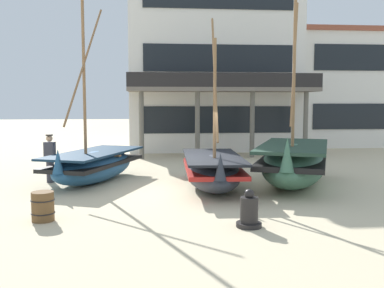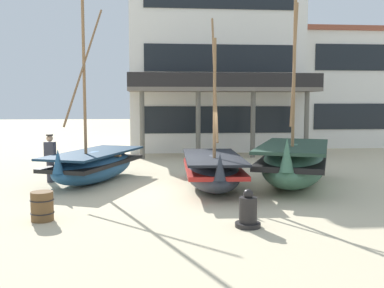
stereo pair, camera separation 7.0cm
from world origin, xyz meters
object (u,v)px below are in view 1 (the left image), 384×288
object	(u,v)px
fishing_boat_far_right	(213,170)
wooden_barrel	(43,206)
fishing_boat_near_left	(94,165)
capstan_winch	(249,212)
fisherman_by_hull	(50,159)
fishing_boat_centre_large	(294,163)
harbor_building_annex	(342,89)
harbor_building_main	(212,63)

from	to	relation	value
fishing_boat_far_right	wooden_barrel	xyz separation A→B (m)	(-4.53, -3.42, -0.26)
fishing_boat_far_right	fishing_boat_near_left	bearing A→B (deg)	157.10
fishing_boat_near_left	fishing_boat_far_right	bearing A→B (deg)	-22.90
fishing_boat_near_left	capstan_winch	distance (m)	7.35
fisherman_by_hull	fishing_boat_centre_large	bearing A→B (deg)	-9.66
harbor_building_annex	fisherman_by_hull	bearing A→B (deg)	-141.14
wooden_barrel	harbor_building_main	bearing A→B (deg)	68.71
fishing_boat_near_left	wooden_barrel	xyz separation A→B (m)	(-0.57, -5.10, -0.25)
fishing_boat_far_right	capstan_winch	distance (m)	4.39
fishing_boat_centre_large	fisherman_by_hull	size ratio (longest dim) A/B	3.71
fishing_boat_centre_large	capstan_winch	xyz separation A→B (m)	(-2.59, -4.69, -0.43)
harbor_building_main	harbor_building_annex	size ratio (longest dim) A/B	1.28
capstan_winch	wooden_barrel	bearing A→B (deg)	168.64
fishing_boat_centre_large	fishing_boat_far_right	distance (m)	2.81
fishing_boat_near_left	fishing_boat_centre_large	bearing A→B (deg)	-11.36
fishing_boat_far_right	harbor_building_main	xyz separation A→B (m)	(1.76, 12.73, 4.55)
fishing_boat_centre_large	fisherman_by_hull	bearing A→B (deg)	170.34
fishing_boat_centre_large	wooden_barrel	distance (m)	8.23
harbor_building_main	fishing_boat_far_right	bearing A→B (deg)	-97.87
fishing_boat_near_left	fishing_boat_centre_large	world-z (taller)	fishing_boat_near_left
fishing_boat_centre_large	harbor_building_main	xyz separation A→B (m)	(-1.02, 12.41, 4.38)
harbor_building_annex	capstan_winch	bearing A→B (deg)	-119.14
fishing_boat_far_right	wooden_barrel	world-z (taller)	fishing_boat_far_right
harbor_building_main	harbor_building_annex	bearing A→B (deg)	13.93
capstan_winch	wooden_barrel	world-z (taller)	capstan_winch
wooden_barrel	harbor_building_main	size ratio (longest dim) A/B	0.07
capstan_winch	harbor_building_annex	xyz separation A→B (m)	(10.81, 19.39, 3.35)
wooden_barrel	harbor_building_main	xyz separation A→B (m)	(6.29, 16.15, 4.80)
fishing_boat_centre_large	harbor_building_main	world-z (taller)	harbor_building_main
fishing_boat_centre_large	wooden_barrel	world-z (taller)	fishing_boat_centre_large
capstan_winch	harbor_building_annex	bearing A→B (deg)	60.86
fishing_boat_near_left	fisherman_by_hull	xyz separation A→B (m)	(-1.52, 0.05, 0.23)
wooden_barrel	harbor_building_main	world-z (taller)	harbor_building_main
wooden_barrel	fishing_boat_centre_large	bearing A→B (deg)	27.09
fishing_boat_near_left	capstan_winch	bearing A→B (deg)	-55.46
capstan_winch	harbor_building_main	bearing A→B (deg)	84.78
fishing_boat_near_left	harbor_building_main	xyz separation A→B (m)	(5.73, 11.05, 4.55)
fishing_boat_near_left	harbor_building_main	size ratio (longest dim) A/B	0.61
fishing_boat_centre_large	harbor_building_annex	bearing A→B (deg)	60.77
fishing_boat_centre_large	fisherman_by_hull	world-z (taller)	fishing_boat_centre_large
fishing_boat_near_left	harbor_building_annex	bearing A→B (deg)	41.70
fishing_boat_near_left	fishing_boat_centre_large	size ratio (longest dim) A/B	1.00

